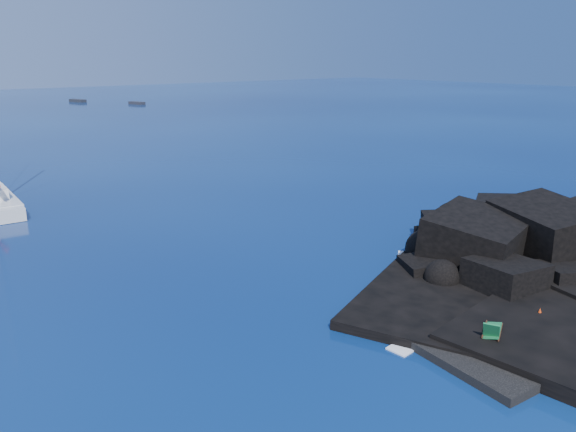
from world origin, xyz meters
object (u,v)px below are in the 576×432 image
Objects in this scene: deck_chair at (493,325)px; marker_cone at (540,313)px; sunbather at (511,347)px; distant_boat_b at (137,104)px; distant_boat_a at (78,102)px.

deck_chair reaches higher than marker_cone.
sunbather is at bearing -134.40° from deck_chair.
sunbather is 123.06m from distant_boat_b.
sunbather is at bearing -122.74° from distant_boat_b.
marker_cone reaches higher than distant_boat_b.
deck_chair is at bearing 174.68° from marker_cone.
sunbather is (-0.33, -1.00, -0.40)m from deck_chair.
distant_boat_a is at bearing 104.14° from distant_boat_b.
marker_cone is (3.15, -0.29, -0.32)m from deck_chair.
distant_boat_b is at bearing 73.51° from marker_cone.
distant_boat_b is (8.51, -15.39, 0.00)m from distant_boat_a.
distant_boat_a reaches higher than distant_boat_b.
deck_chair is 1.03× the size of sunbather.
distant_boat_a is 17.59m from distant_boat_b.
deck_chair is at bearing -117.74° from distant_boat_a.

